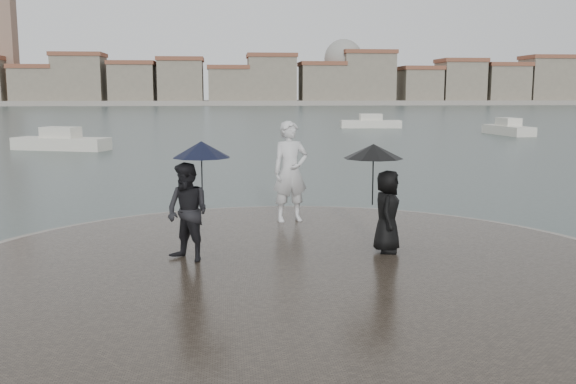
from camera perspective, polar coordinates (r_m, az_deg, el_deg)
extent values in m
cylinder|color=gray|center=(10.50, 0.70, -8.07)|extent=(12.50, 12.50, 0.32)
cylinder|color=#2D261E|center=(10.49, 0.70, -7.96)|extent=(11.90, 11.90, 0.36)
imported|color=silver|center=(14.23, 0.21, 1.83)|extent=(0.92, 0.71, 2.24)
imported|color=black|center=(11.02, -8.91, -1.78)|extent=(1.04, 1.01, 1.68)
cylinder|color=black|center=(11.02, -7.65, 0.93)|extent=(0.02, 0.02, 0.90)
cone|color=black|center=(10.96, -7.71, 3.78)|extent=(1.00, 1.00, 0.28)
imported|color=black|center=(11.62, 8.81, -1.72)|extent=(0.66, 0.83, 1.49)
cylinder|color=black|center=(11.57, 7.55, 1.05)|extent=(0.02, 0.02, 0.90)
cone|color=black|center=(11.51, 7.60, 3.62)|extent=(1.08, 1.08, 0.26)
cube|color=gray|center=(169.51, -5.29, 7.91)|extent=(260.00, 20.00, 1.20)
cube|color=gray|center=(172.97, -21.60, 8.65)|extent=(10.00, 10.00, 9.00)
cube|color=brown|center=(173.08, -21.70, 10.30)|extent=(10.60, 10.60, 1.00)
cube|color=gray|center=(170.33, -18.03, 9.34)|extent=(12.00, 10.00, 12.00)
cube|color=brown|center=(170.56, -18.13, 11.52)|extent=(12.60, 10.60, 1.00)
cube|color=gray|center=(168.06, -13.62, 9.20)|extent=(11.00, 10.00, 10.00)
cube|color=brown|center=(168.21, -13.69, 11.07)|extent=(11.60, 10.60, 1.00)
cube|color=gray|center=(166.86, -9.49, 9.50)|extent=(11.00, 10.00, 11.00)
cube|color=brown|center=(167.05, -9.54, 11.56)|extent=(11.60, 10.60, 1.00)
cube|color=gray|center=(166.49, -5.30, 9.24)|extent=(10.00, 10.00, 9.00)
cube|color=brown|center=(166.61, -5.33, 10.96)|extent=(10.60, 10.60, 1.00)
cube|color=gray|center=(166.95, -1.48, 9.78)|extent=(12.00, 10.00, 12.00)
cube|color=brown|center=(167.18, -1.49, 12.01)|extent=(12.60, 10.60, 1.00)
cube|color=gray|center=(168.38, 3.00, 9.43)|extent=(11.00, 10.00, 10.00)
cube|color=brown|center=(168.53, 3.02, 11.30)|extent=(11.60, 10.60, 1.00)
cube|color=gray|center=(170.60, 7.05, 9.87)|extent=(13.00, 10.00, 13.00)
cube|color=brown|center=(170.88, 7.10, 12.22)|extent=(13.60, 10.60, 1.00)
cube|color=gray|center=(174.16, 11.60, 9.08)|extent=(10.00, 10.00, 9.00)
cube|color=brown|center=(174.27, 11.65, 10.72)|extent=(10.60, 10.60, 1.00)
cube|color=gray|center=(177.71, 15.04, 9.27)|extent=(11.00, 10.00, 11.00)
cube|color=brown|center=(177.89, 15.12, 11.20)|extent=(11.60, 10.60, 1.00)
cube|color=gray|center=(182.24, 18.61, 8.94)|extent=(11.00, 10.00, 10.00)
cube|color=brown|center=(182.38, 18.70, 10.66)|extent=(11.60, 10.60, 1.00)
cube|color=gray|center=(187.46, 22.02, 9.05)|extent=(12.00, 10.00, 12.00)
cube|color=brown|center=(187.67, 22.14, 11.03)|extent=(12.60, 10.60, 1.00)
cube|color=#846654|center=(177.36, -23.86, 12.23)|extent=(5.00, 5.00, 32.00)
sphere|color=gray|center=(171.56, 4.94, 11.74)|extent=(10.00, 10.00, 10.00)
cube|color=beige|center=(59.67, 7.35, 5.91)|extent=(5.61, 2.03, 0.90)
cube|color=beige|center=(59.65, 7.36, 6.49)|extent=(2.09, 1.36, 0.90)
cube|color=beige|center=(38.53, -19.50, 3.92)|extent=(5.72, 3.36, 0.90)
cube|color=beige|center=(38.49, -19.55, 4.81)|extent=(2.29, 1.80, 0.90)
cube|color=beige|center=(52.22, 18.96, 5.10)|extent=(2.00, 5.60, 0.90)
cube|color=beige|center=(52.19, 18.99, 5.76)|extent=(1.34, 2.08, 0.90)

